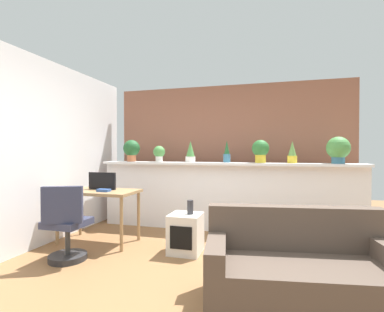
{
  "coord_description": "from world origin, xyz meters",
  "views": [
    {
      "loc": [
        0.75,
        -2.65,
        1.31
      ],
      "look_at": [
        -0.28,
        1.08,
        1.24
      ],
      "focal_mm": 26.95,
      "sensor_mm": 36.0,
      "label": 1
    }
  ],
  "objects": [
    {
      "name": "desk",
      "position": [
        -1.63,
        0.95,
        0.67
      ],
      "size": [
        1.1,
        0.6,
        0.75
      ],
      "color": "#99754C",
      "rests_on": "ground"
    },
    {
      "name": "brick_wall_behind",
      "position": [
        0.0,
        2.6,
        1.25
      ],
      "size": [
        4.22,
        0.1,
        2.5
      ],
      "primitive_type": "cube",
      "color": "#935B47",
      "rests_on": "ground"
    },
    {
      "name": "side_wall_left",
      "position": [
        -2.36,
        0.4,
        1.3
      ],
      "size": [
        0.12,
        4.4,
        2.6
      ],
      "primitive_type": "cube",
      "color": "white",
      "rests_on": "ground"
    },
    {
      "name": "potted_plant_4",
      "position": [
        0.58,
        1.99,
        1.33
      ],
      "size": [
        0.27,
        0.27,
        0.36
      ],
      "color": "gold",
      "rests_on": "plant_shelf"
    },
    {
      "name": "potted_plant_2",
      "position": [
        -0.56,
        1.97,
        1.29
      ],
      "size": [
        0.17,
        0.17,
        0.35
      ],
      "color": "silver",
      "rests_on": "plant_shelf"
    },
    {
      "name": "divider_wall",
      "position": [
        0.0,
        2.0,
        0.54
      ],
      "size": [
        4.22,
        0.16,
        1.08
      ],
      "primitive_type": "cube",
      "color": "white",
      "rests_on": "ground"
    },
    {
      "name": "potted_plant_6",
      "position": [
        1.68,
        1.95,
        1.34
      ],
      "size": [
        0.33,
        0.33,
        0.39
      ],
      "color": "#386B84",
      "rests_on": "plant_shelf"
    },
    {
      "name": "potted_plant_0",
      "position": [
        -1.64,
        1.96,
        1.34
      ],
      "size": [
        0.29,
        0.29,
        0.38
      ],
      "color": "#C66B42",
      "rests_on": "plant_shelf"
    },
    {
      "name": "potted_plant_1",
      "position": [
        -1.11,
        1.95,
        1.28
      ],
      "size": [
        0.2,
        0.2,
        0.27
      ],
      "color": "silver",
      "rests_on": "plant_shelf"
    },
    {
      "name": "plant_shelf",
      "position": [
        0.0,
        1.96,
        1.1
      ],
      "size": [
        4.22,
        0.33,
        0.04
      ],
      "primitive_type": "cube",
      "color": "white",
      "rests_on": "divider_wall"
    },
    {
      "name": "office_chair",
      "position": [
        -1.58,
        0.2,
        0.39
      ],
      "size": [
        0.51,
        0.51,
        0.91
      ],
      "color": "#262628",
      "rests_on": "ground"
    },
    {
      "name": "potted_plant_3",
      "position": [
        0.05,
        1.99,
        1.28
      ],
      "size": [
        0.12,
        0.12,
        0.36
      ],
      "color": "#386B84",
      "rests_on": "plant_shelf"
    },
    {
      "name": "side_cube_shelf",
      "position": [
        -0.31,
        0.87,
        0.25
      ],
      "size": [
        0.4,
        0.41,
        0.5
      ],
      "color": "silver",
      "rests_on": "ground"
    },
    {
      "name": "vase_on_shelf",
      "position": [
        -0.25,
        0.89,
        0.59
      ],
      "size": [
        0.08,
        0.08,
        0.18
      ],
      "primitive_type": "cylinder",
      "color": "#2D2D33",
      "rests_on": "side_cube_shelf"
    },
    {
      "name": "potted_plant_5",
      "position": [
        1.05,
        1.99,
        1.28
      ],
      "size": [
        0.14,
        0.14,
        0.34
      ],
      "color": "gold",
      "rests_on": "plant_shelf"
    },
    {
      "name": "book_on_desk",
      "position": [
        -1.48,
        0.83,
        0.77
      ],
      "size": [
        0.18,
        0.1,
        0.04
      ],
      "primitive_type": "cube",
      "color": "#2D4C8C",
      "rests_on": "desk"
    },
    {
      "name": "couch",
      "position": [
        0.99,
        -0.1,
        0.28
      ],
      "size": [
        1.66,
        0.98,
        0.8
      ],
      "color": "brown",
      "rests_on": "ground"
    },
    {
      "name": "tv_monitor",
      "position": [
        -1.63,
        1.03,
        0.87
      ],
      "size": [
        0.43,
        0.04,
        0.25
      ],
      "primitive_type": "cube",
      "color": "black",
      "rests_on": "desk"
    },
    {
      "name": "ground_plane",
      "position": [
        0.0,
        0.0,
        0.0
      ],
      "size": [
        12.0,
        12.0,
        0.0
      ],
      "primitive_type": "plane",
      "color": "brown"
    }
  ]
}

